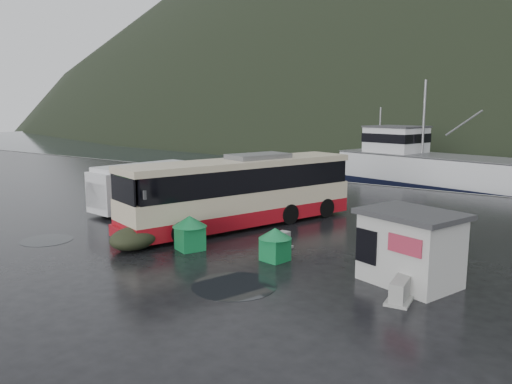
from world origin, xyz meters
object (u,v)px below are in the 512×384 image
Objects in this scene: white_van at (146,210)px; jersey_barrier_a at (278,250)px; ticket_kiosk at (408,283)px; waste_bin_right at (275,260)px; dome_tent at (135,249)px; jersey_barrier_b at (401,283)px; waste_bin_left at (190,250)px; coach_bus at (242,225)px; jersey_barrier_c at (400,301)px; fishing_trawler at (450,177)px.

white_van reaches higher than jersey_barrier_a.
waste_bin_right is at bearing -156.45° from ticket_kiosk.
dome_tent is at bearing -159.99° from waste_bin_right.
ticket_kiosk reaches higher than jersey_barrier_b.
waste_bin_left reaches higher than dome_tent.
coach_bus is 4.00× the size of ticket_kiosk.
dome_tent is 6.29m from jersey_barrier_a.
jersey_barrier_b is 1.11× the size of jersey_barrier_c.
fishing_trawler is (-1.17, 30.23, 0.00)m from waste_bin_right.
fishing_trawler is (-0.40, 28.87, 0.00)m from jersey_barrier_a.
white_van is 0.27× the size of fishing_trawler.
jersey_barrier_a is (-6.10, 0.82, 0.00)m from ticket_kiosk.
ticket_kiosk is (17.51, -3.44, 0.00)m from white_van.
jersey_barrier_a is at bearing 170.39° from jersey_barrier_b.
coach_bus reaches higher than jersey_barrier_c.
jersey_barrier_c is (17.84, -5.20, 0.00)m from white_van.
dome_tent is 0.76× the size of ticket_kiosk.
ticket_kiosk reaches higher than waste_bin_left.
fishing_trawler is at bearing 92.21° from waste_bin_right.
coach_bus is 5.08m from waste_bin_left.
ticket_kiosk is 2.28× the size of jersey_barrier_a.
ticket_kiosk is 6.15m from jersey_barrier_a.
waste_bin_right is at bearing -12.46° from white_van.
white_van is 4.61× the size of jersey_barrier_c.
waste_bin_left is 3.99m from waste_bin_right.
dome_tent is at bearing -175.31° from jersey_barrier_c.
jersey_barrier_b is at bearing 12.93° from dome_tent.
jersey_barrier_b is (-0.23, -0.17, 0.00)m from ticket_kiosk.
waste_bin_right is 5.12m from jersey_barrier_b.
white_van is 18.58m from jersey_barrier_c.
jersey_barrier_b reaches higher than jersey_barrier_c.
coach_bus is 9.10× the size of jersey_barrier_a.
waste_bin_left is at bearing -24.71° from white_van.
waste_bin_left is 9.56m from jersey_barrier_c.
jersey_barrier_b is at bearing 109.31° from jersey_barrier_c.
jersey_barrier_b reaches higher than jersey_barrier_a.
waste_bin_right is at bearing -60.69° from jersey_barrier_a.
waste_bin_left is 2.45m from dome_tent.
ticket_kiosk reaches higher than jersey_barrier_a.
waste_bin_right is at bearing 20.01° from dome_tent.
ticket_kiosk reaches higher than jersey_barrier_c.
waste_bin_left is 3.84m from jersey_barrier_a.
waste_bin_left is 1.04× the size of jersey_barrier_c.
white_van is at bearing 135.26° from dome_tent.
fishing_trawler reaches higher than jersey_barrier_b.
ticket_kiosk is at bearing 8.68° from waste_bin_left.
coach_bus is at bearing 6.75° from white_van.
white_van is 17.84m from ticket_kiosk.
jersey_barrier_c is 32.18m from fishing_trawler.
jersey_barrier_b is (17.28, -3.61, 0.00)m from white_van.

